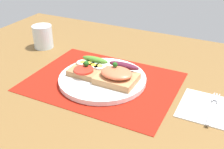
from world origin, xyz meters
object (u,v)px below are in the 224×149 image
(sandwich_salmon, at_px, (117,75))
(napkin, at_px, (209,108))
(plate, at_px, (102,79))
(fork, at_px, (213,107))
(drinking_glass, at_px, (43,37))
(sandwich_egg_tomato, at_px, (89,68))

(sandwich_salmon, distance_m, napkin, 0.25)
(plate, xyz_separation_m, sandwich_salmon, (0.05, -0.00, 0.03))
(sandwich_salmon, bearing_deg, napkin, 0.46)
(plate, relative_size, sandwich_salmon, 2.29)
(sandwich_salmon, distance_m, fork, 0.26)
(plate, distance_m, napkin, 0.29)
(plate, xyz_separation_m, fork, (0.30, 0.00, -0.00))
(napkin, distance_m, drinking_glass, 0.61)
(fork, distance_m, drinking_glass, 0.62)
(napkin, bearing_deg, sandwich_salmon, -179.54)
(plate, distance_m, sandwich_egg_tomato, 0.05)
(napkin, bearing_deg, drinking_glass, 168.23)
(fork, bearing_deg, drinking_glass, 168.56)
(drinking_glass, bearing_deg, plate, -22.11)
(plate, relative_size, drinking_glass, 3.05)
(fork, bearing_deg, plate, -179.70)
(plate, height_order, sandwich_egg_tomato, sandwich_egg_tomato)
(drinking_glass, bearing_deg, sandwich_egg_tomato, -24.67)
(sandwich_egg_tomato, bearing_deg, napkin, -1.02)
(sandwich_egg_tomato, relative_size, sandwich_salmon, 0.92)
(plate, height_order, napkin, plate)
(sandwich_egg_tomato, distance_m, drinking_glass, 0.29)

